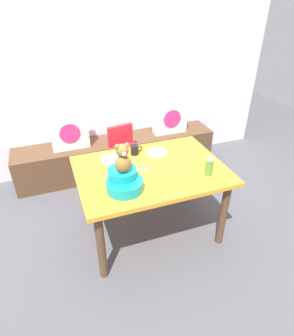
% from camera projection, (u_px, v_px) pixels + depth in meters
% --- Properties ---
extents(ground_plane, '(8.00, 8.00, 0.00)m').
position_uv_depth(ground_plane, '(150.00, 229.00, 3.00)').
color(ground_plane, '#4C4C51').
extents(back_wall, '(4.40, 0.10, 2.60)m').
position_uv_depth(back_wall, '(108.00, 68.00, 3.50)').
color(back_wall, silver).
rests_on(back_wall, ground_plane).
extents(window_bench, '(2.60, 0.44, 0.46)m').
position_uv_depth(window_bench, '(118.00, 155.00, 3.85)').
color(window_bench, brown).
rests_on(window_bench, ground_plane).
extents(pillow_floral_left, '(0.44, 0.15, 0.44)m').
position_uv_depth(pillow_floral_left, '(69.00, 131.00, 3.43)').
color(pillow_floral_left, white).
rests_on(pillow_floral_left, window_bench).
extents(pillow_floral_right, '(0.44, 0.15, 0.44)m').
position_uv_depth(pillow_floral_right, '(170.00, 117.00, 3.81)').
color(pillow_floral_right, white).
rests_on(pillow_floral_right, window_bench).
extents(book_stack, '(0.20, 0.14, 0.08)m').
position_uv_depth(book_stack, '(117.00, 137.00, 3.71)').
color(book_stack, '#C64348').
rests_on(book_stack, window_bench).
extents(dining_table, '(1.33, 0.96, 0.74)m').
position_uv_depth(dining_table, '(151.00, 178.00, 2.66)').
color(dining_table, orange).
rests_on(dining_table, ground_plane).
extents(highchair, '(0.37, 0.49, 0.79)m').
position_uv_depth(highchair, '(125.00, 151.00, 3.35)').
color(highchair, red).
rests_on(highchair, ground_plane).
extents(infant_seat_teal, '(0.30, 0.33, 0.16)m').
position_uv_depth(infant_seat_teal, '(124.00, 181.00, 2.31)').
color(infant_seat_teal, teal).
rests_on(infant_seat_teal, dining_table).
extents(teddy_bear, '(0.13, 0.12, 0.25)m').
position_uv_depth(teddy_bear, '(123.00, 159.00, 2.20)').
color(teddy_bear, olive).
rests_on(teddy_bear, infant_seat_teal).
extents(ketchup_bottle, '(0.07, 0.07, 0.18)m').
position_uv_depth(ketchup_bottle, '(209.00, 166.00, 2.48)').
color(ketchup_bottle, '#4C8C33').
rests_on(ketchup_bottle, dining_table).
extents(coffee_mug, '(0.12, 0.08, 0.09)m').
position_uv_depth(coffee_mug, '(135.00, 150.00, 2.81)').
color(coffee_mug, black).
rests_on(coffee_mug, dining_table).
extents(dinner_plate_near, '(0.20, 0.20, 0.01)m').
position_uv_depth(dinner_plate_near, '(157.00, 152.00, 2.85)').
color(dinner_plate_near, white).
rests_on(dinner_plate_near, dining_table).
extents(dinner_plate_far, '(0.20, 0.20, 0.01)m').
position_uv_depth(dinner_plate_far, '(111.00, 159.00, 2.74)').
color(dinner_plate_far, white).
rests_on(dinner_plate_far, dining_table).
extents(table_fork, '(0.15, 0.11, 0.01)m').
position_uv_depth(table_fork, '(141.00, 169.00, 2.60)').
color(table_fork, silver).
rests_on(table_fork, dining_table).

